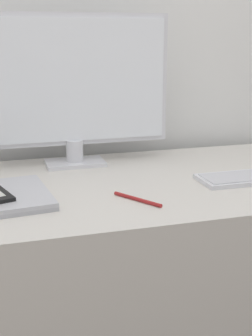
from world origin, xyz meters
TOP-DOWN VIEW (x-y plane):
  - wall_back at (0.00, 0.58)m, footprint 3.60×0.05m
  - desk at (0.00, 0.18)m, footprint 1.53×0.65m
  - monitor at (-0.03, 0.39)m, footprint 0.59×0.11m
  - keyboard at (0.41, 0.10)m, footprint 0.29×0.12m
  - pen at (0.06, 0.01)m, footprint 0.09×0.13m

SIDE VIEW (x-z plane):
  - desk at x=0.00m, z-range 0.00..0.71m
  - pen at x=0.06m, z-range 0.71..0.72m
  - keyboard at x=0.41m, z-range 0.71..0.72m
  - monitor at x=-0.03m, z-range 0.72..1.17m
  - wall_back at x=0.00m, z-range 0.00..2.40m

